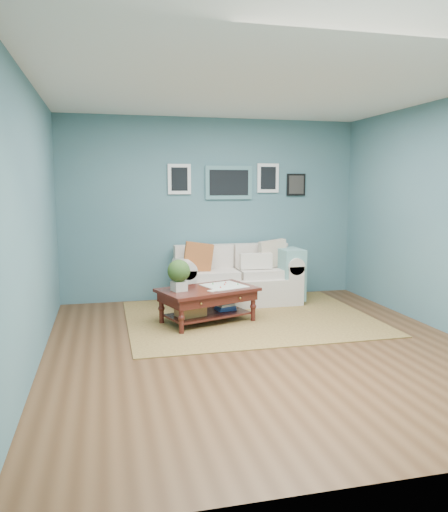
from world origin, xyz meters
name	(u,v)px	position (x,y,z in m)	size (l,w,h in m)	color
room_shell	(263,219)	(0.01, 0.06, 1.36)	(5.00, 5.02, 2.70)	brown
area_rug	(249,318)	(0.20, 1.16, 0.01)	(3.12, 2.49, 0.01)	brown
loveseat	(241,277)	(0.33, 2.02, 0.38)	(1.82, 0.83, 0.93)	silver
coffee_table	(203,295)	(-0.43, 1.06, 0.37)	(1.34, 1.03, 0.82)	#340B0A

